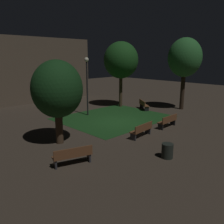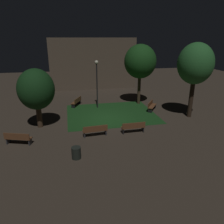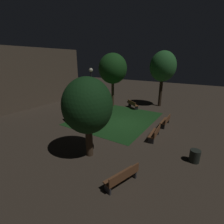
{
  "view_description": "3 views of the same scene",
  "coord_description": "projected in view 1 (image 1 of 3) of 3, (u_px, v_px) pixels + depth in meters",
  "views": [
    {
      "loc": [
        -12.38,
        -11.92,
        4.85
      ],
      "look_at": [
        -0.15,
        0.57,
        0.72
      ],
      "focal_mm": 37.48,
      "sensor_mm": 36.0,
      "label": 1
    },
    {
      "loc": [
        -3.16,
        -17.65,
        6.9
      ],
      "look_at": [
        0.41,
        -0.52,
        0.78
      ],
      "focal_mm": 34.26,
      "sensor_mm": 36.0,
      "label": 2
    },
    {
      "loc": [
        -12.09,
        -6.44,
        5.56
      ],
      "look_at": [
        0.16,
        1.35,
        0.8
      ],
      "focal_mm": 25.76,
      "sensor_mm": 36.0,
      "label": 3
    }
  ],
  "objects": [
    {
      "name": "bench_lawn_edge",
      "position": [
        60.0,
        112.0,
        19.15
      ],
      "size": [
        1.2,
        1.83,
        0.88
      ],
      "color": "brown",
      "rests_on": "ground"
    },
    {
      "name": "lamp_post_plaza_west",
      "position": [
        87.0,
        77.0,
        19.18
      ],
      "size": [
        0.36,
        0.36,
        4.82
      ],
      "color": "black",
      "rests_on": "ground"
    },
    {
      "name": "tree_lawn_side",
      "position": [
        185.0,
        58.0,
        21.19
      ],
      "size": [
        3.03,
        3.03,
        6.56
      ],
      "color": "#2D2116",
      "rests_on": "ground"
    },
    {
      "name": "bench_by_lamp",
      "position": [
        73.0,
        155.0,
        10.63
      ],
      "size": [
        1.86,
        1.02,
        0.88
      ],
      "color": "brown",
      "rests_on": "ground"
    },
    {
      "name": "building_wall_backdrop",
      "position": [
        44.0,
        70.0,
        25.6
      ],
      "size": [
        11.74,
        0.8,
        6.89
      ],
      "primitive_type": "cube",
      "color": "brown",
      "rests_on": "ground"
    },
    {
      "name": "tree_back_right",
      "position": [
        57.0,
        90.0,
        12.81
      ],
      "size": [
        2.82,
        2.82,
        4.73
      ],
      "color": "#423021",
      "rests_on": "ground"
    },
    {
      "name": "trash_bin",
      "position": [
        167.0,
        151.0,
        11.43
      ],
      "size": [
        0.56,
        0.56,
        0.73
      ],
      "primitive_type": "cylinder",
      "color": "black",
      "rests_on": "ground"
    },
    {
      "name": "bench_corner",
      "position": [
        143.0,
        104.0,
        22.0
      ],
      "size": [
        1.43,
        1.75,
        0.88
      ],
      "color": "brown",
      "rests_on": "ground"
    },
    {
      "name": "ground_plane",
      "position": [
        119.0,
        122.0,
        17.83
      ],
      "size": [
        60.0,
        60.0,
        0.0
      ],
      "primitive_type": "plane",
      "color": "#3D3328"
    },
    {
      "name": "bench_near_trees",
      "position": [
        142.0,
        130.0,
        14.37
      ],
      "size": [
        1.83,
        0.62,
        0.88
      ],
      "color": "brown",
      "rests_on": "ground"
    },
    {
      "name": "bench_path_side",
      "position": [
        168.0,
        121.0,
        16.35
      ],
      "size": [
        1.81,
        0.51,
        0.88
      ],
      "color": "brown",
      "rests_on": "ground"
    },
    {
      "name": "grass_lawn",
      "position": [
        114.0,
        117.0,
        19.15
      ],
      "size": [
        8.24,
        6.97,
        0.01
      ],
      "primitive_type": "cube",
      "color": "#194219",
      "rests_on": "ground"
    },
    {
      "name": "tree_back_left",
      "position": [
        121.0,
        60.0,
        22.44
      ],
      "size": [
        3.32,
        3.32,
        6.3
      ],
      "color": "#423021",
      "rests_on": "ground"
    }
  ]
}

